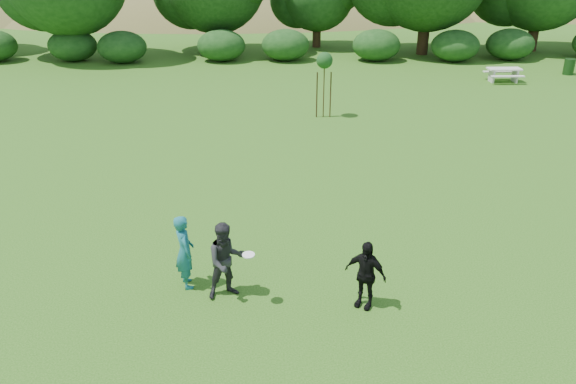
% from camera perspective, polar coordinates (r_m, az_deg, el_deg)
% --- Properties ---
extents(ground, '(120.00, 120.00, 0.00)m').
position_cam_1_polar(ground, '(12.87, 0.45, -10.03)').
color(ground, '#19470C').
rests_on(ground, ground).
extents(player_teal, '(0.63, 0.75, 1.77)m').
position_cam_1_polar(player_teal, '(12.82, -10.46, -5.96)').
color(player_teal, '#17606B').
rests_on(player_teal, ground).
extents(player_grey, '(1.05, 0.93, 1.79)m').
position_cam_1_polar(player_grey, '(12.33, -6.30, -6.94)').
color(player_grey, '#262629').
rests_on(player_grey, ground).
extents(player_black, '(0.99, 0.81, 1.57)m').
position_cam_1_polar(player_black, '(12.10, 7.85, -8.29)').
color(player_black, black).
rests_on(player_black, ground).
extents(trash_can_near, '(0.60, 0.60, 0.90)m').
position_cam_1_polar(trash_can_near, '(37.15, 26.65, 11.31)').
color(trash_can_near, '#163814').
rests_on(trash_can_near, ground).
extents(frisbee, '(0.27, 0.27, 0.04)m').
position_cam_1_polar(frisbee, '(11.85, -4.03, -6.39)').
color(frisbee, white).
rests_on(frisbee, ground).
extents(sapling, '(0.70, 0.70, 2.85)m').
position_cam_1_polar(sapling, '(24.68, 3.73, 13.01)').
color(sapling, '#3C2A17').
rests_on(sapling, ground).
extents(picnic_table, '(1.80, 1.48, 0.76)m').
position_cam_1_polar(picnic_table, '(33.69, 21.07, 11.26)').
color(picnic_table, silver).
rests_on(picnic_table, ground).
extents(hillside, '(150.00, 72.00, 52.00)m').
position_cam_1_polar(hillside, '(81.37, -1.94, 10.72)').
color(hillside, olive).
rests_on(hillside, ground).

